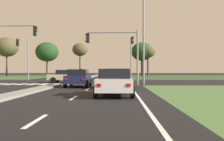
# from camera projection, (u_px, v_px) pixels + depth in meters

# --- Properties ---
(ground_plane) EXTENTS (200.00, 200.00, 0.00)m
(ground_plane) POSITION_uv_depth(u_px,v_px,m) (71.00, 82.00, 31.44)
(ground_plane) COLOR black
(grass_verge_far_right) EXTENTS (35.00, 35.00, 0.01)m
(grass_verge_far_right) POSITION_uv_depth(u_px,v_px,m) (211.00, 77.00, 55.24)
(grass_verge_far_right) COLOR #2D4C28
(grass_verge_far_right) RESTS_ON ground
(median_island_far) EXTENTS (1.20, 36.00, 0.14)m
(median_island_far) POSITION_uv_depth(u_px,v_px,m) (92.00, 76.00, 56.43)
(median_island_far) COLOR gray
(median_island_far) RESTS_ON ground
(lane_dash_near) EXTENTS (0.14, 2.00, 0.01)m
(lane_dash_near) POSITION_uv_depth(u_px,v_px,m) (36.00, 121.00, 7.26)
(lane_dash_near) COLOR silver
(lane_dash_near) RESTS_ON ground
(lane_dash_second) EXTENTS (0.14, 2.00, 0.01)m
(lane_dash_second) POSITION_uv_depth(u_px,v_px,m) (74.00, 98.00, 13.26)
(lane_dash_second) COLOR silver
(lane_dash_second) RESTS_ON ground
(lane_dash_third) EXTENTS (0.14, 2.00, 0.01)m
(lane_dash_third) POSITION_uv_depth(u_px,v_px,m) (88.00, 89.00, 19.25)
(lane_dash_third) COLOR silver
(lane_dash_third) RESTS_ON ground
(lane_dash_fourth) EXTENTS (0.14, 2.00, 0.01)m
(lane_dash_fourth) POSITION_uv_depth(u_px,v_px,m) (95.00, 85.00, 25.25)
(lane_dash_fourth) COLOR silver
(lane_dash_fourth) RESTS_ON ground
(edge_line_right) EXTENTS (0.14, 24.00, 0.01)m
(edge_line_right) POSITION_uv_depth(u_px,v_px,m) (139.00, 98.00, 13.26)
(edge_line_right) COLOR silver
(edge_line_right) RESTS_ON ground
(stop_bar_near) EXTENTS (6.40, 0.50, 0.01)m
(stop_bar_near) POSITION_uv_depth(u_px,v_px,m) (97.00, 85.00, 24.34)
(stop_bar_near) COLOR silver
(stop_bar_near) RESTS_ON ground
(crosswalk_bar_second) EXTENTS (0.70, 2.80, 0.01)m
(crosswalk_bar_second) POSITION_uv_depth(u_px,v_px,m) (11.00, 84.00, 26.38)
(crosswalk_bar_second) COLOR silver
(crosswalk_bar_second) RESTS_ON ground
(crosswalk_bar_third) EXTENTS (0.70, 2.80, 0.01)m
(crosswalk_bar_third) POSITION_uv_depth(u_px,v_px,m) (22.00, 84.00, 26.35)
(crosswalk_bar_third) COLOR silver
(crosswalk_bar_third) RESTS_ON ground
(crosswalk_bar_fourth) EXTENTS (0.70, 2.80, 0.01)m
(crosswalk_bar_fourth) POSITION_uv_depth(u_px,v_px,m) (33.00, 84.00, 26.32)
(crosswalk_bar_fourth) COLOR silver
(crosswalk_bar_fourth) RESTS_ON ground
(crosswalk_bar_fifth) EXTENTS (0.70, 2.80, 0.01)m
(crosswalk_bar_fifth) POSITION_uv_depth(u_px,v_px,m) (44.00, 84.00, 26.29)
(crosswalk_bar_fifth) COLOR silver
(crosswalk_bar_fifth) RESTS_ON ground
(crosswalk_bar_sixth) EXTENTS (0.70, 2.80, 0.01)m
(crosswalk_bar_sixth) POSITION_uv_depth(u_px,v_px,m) (55.00, 84.00, 26.26)
(crosswalk_bar_sixth) COLOR silver
(crosswalk_bar_sixth) RESTS_ON ground
(crosswalk_bar_seventh) EXTENTS (0.70, 2.80, 0.01)m
(crosswalk_bar_seventh) POSITION_uv_depth(u_px,v_px,m) (67.00, 84.00, 26.23)
(crosswalk_bar_seventh) COLOR silver
(crosswalk_bar_seventh) RESTS_ON ground
(car_white_near) EXTENTS (2.09, 4.25, 1.50)m
(car_white_near) POSITION_uv_depth(u_px,v_px,m) (115.00, 82.00, 14.44)
(car_white_near) COLOR silver
(car_white_near) RESTS_ON ground
(car_black_second) EXTENTS (2.06, 4.23, 1.55)m
(car_black_second) POSITION_uv_depth(u_px,v_px,m) (117.00, 78.00, 20.59)
(car_black_second) COLOR black
(car_black_second) RESTS_ON ground
(car_navy_third) EXTENTS (1.98, 4.26, 1.50)m
(car_navy_third) POSITION_uv_depth(u_px,v_px,m) (79.00, 78.00, 22.23)
(car_navy_third) COLOR #161E47
(car_navy_third) RESTS_ON ground
(car_beige_fourth) EXTENTS (4.26, 2.07, 1.46)m
(car_beige_fourth) POSITION_uv_depth(u_px,v_px,m) (67.00, 76.00, 29.63)
(car_beige_fourth) COLOR #BCAD8E
(car_beige_fourth) RESTS_ON ground
(traffic_signal_far_left) EXTENTS (0.32, 4.40, 5.89)m
(traffic_signal_far_left) POSITION_uv_depth(u_px,v_px,m) (24.00, 52.00, 36.71)
(traffic_signal_far_left) COLOR gray
(traffic_signal_far_left) RESTS_ON ground
(traffic_signal_far_right) EXTENTS (0.32, 3.89, 6.18)m
(traffic_signal_far_right) POSITION_uv_depth(u_px,v_px,m) (131.00, 51.00, 36.53)
(traffic_signal_far_right) COLOR gray
(traffic_signal_far_right) RESTS_ON ground
(traffic_signal_near_left) EXTENTS (5.68, 0.32, 5.98)m
(traffic_signal_near_left) POSITION_uv_depth(u_px,v_px,m) (1.00, 42.00, 24.98)
(traffic_signal_near_left) COLOR gray
(traffic_signal_near_left) RESTS_ON ground
(traffic_signal_near_right) EXTENTS (5.10, 0.32, 5.29)m
(traffic_signal_near_right) POSITION_uv_depth(u_px,v_px,m) (117.00, 47.00, 24.68)
(traffic_signal_near_right) COLOR gray
(traffic_signal_near_right) RESTS_ON ground
(street_lamp_second) EXTENTS (2.48, 0.49, 9.86)m
(street_lamp_second) POSITION_uv_depth(u_px,v_px,m) (142.00, 30.00, 26.30)
(street_lamp_second) COLOR gray
(street_lamp_second) RESTS_ON ground
(pedestrian_at_median) EXTENTS (0.34, 0.34, 1.78)m
(pedestrian_at_median) POSITION_uv_depth(u_px,v_px,m) (81.00, 71.00, 41.06)
(pedestrian_at_median) COLOR #9E8966
(pedestrian_at_median) RESTS_ON median_island_far
(treeline_second) EXTENTS (5.58, 5.58, 9.44)m
(treeline_second) POSITION_uv_depth(u_px,v_px,m) (7.00, 47.00, 62.91)
(treeline_second) COLOR #423323
(treeline_second) RESTS_ON ground
(treeline_third) EXTENTS (5.41, 5.41, 8.06)m
(treeline_third) POSITION_uv_depth(u_px,v_px,m) (47.00, 52.00, 61.27)
(treeline_third) COLOR #423323
(treeline_third) RESTS_ON ground
(treeline_fourth) EXTENTS (3.58, 3.58, 7.81)m
(treeline_fourth) POSITION_uv_depth(u_px,v_px,m) (80.00, 50.00, 60.69)
(treeline_fourth) COLOR #423323
(treeline_fourth) RESTS_ON ground
(treeline_fifth) EXTENTS (5.21, 5.21, 8.16)m
(treeline_fifth) POSITION_uv_depth(u_px,v_px,m) (142.00, 52.00, 62.63)
(treeline_fifth) COLOR #423323
(treeline_fifth) RESTS_ON ground
(treeline_sixth) EXTENTS (3.50, 3.50, 7.38)m
(treeline_sixth) POSITION_uv_depth(u_px,v_px,m) (148.00, 52.00, 61.84)
(treeline_sixth) COLOR #423323
(treeline_sixth) RESTS_ON ground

